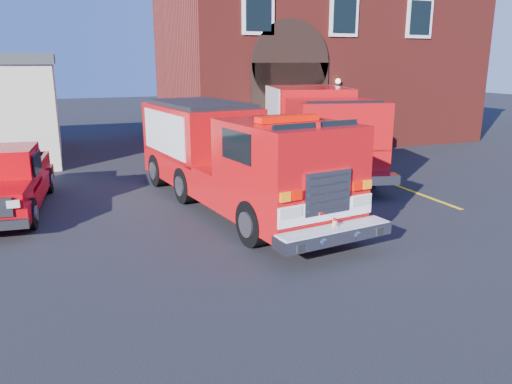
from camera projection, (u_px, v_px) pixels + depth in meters
name	position (u px, v px, depth m)	size (l,w,h in m)	color
ground	(239.00, 232.00, 12.25)	(100.00, 100.00, 0.00)	black
parking_stripe_near	(426.00, 197.00, 15.41)	(0.12, 3.00, 0.01)	yellow
parking_stripe_mid	(371.00, 176.00, 18.12)	(0.12, 3.00, 0.01)	yellow
parking_stripe_far	(331.00, 161.00, 20.83)	(0.12, 3.00, 0.01)	yellow
fire_station	(310.00, 58.00, 26.92)	(15.20, 10.20, 8.45)	maroon
fire_engine	(232.00, 156.00, 14.05)	(3.91, 9.56, 2.86)	black
pickup_truck	(3.00, 181.00, 13.68)	(2.52, 5.78, 1.84)	black
secondary_truck	(311.00, 125.00, 19.28)	(5.01, 9.89, 3.07)	black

